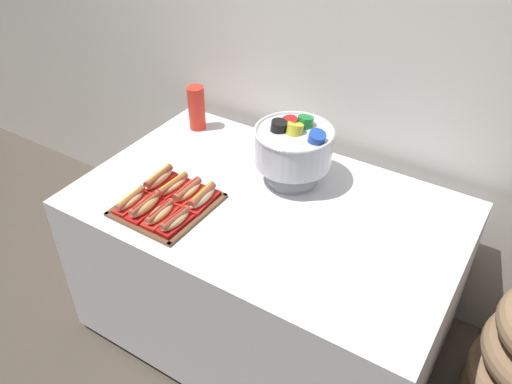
{
  "coord_description": "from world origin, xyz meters",
  "views": [
    {
      "loc": [
        0.84,
        -1.42,
        2.06
      ],
      "look_at": [
        -0.08,
        0.03,
        0.78
      ],
      "focal_mm": 36.78,
      "sensor_mm": 36.0,
      "label": 1
    }
  ],
  "objects_px": {
    "hot_dog_2": "(160,214)",
    "hot_dog_6": "(187,192)",
    "hot_dog_3": "(175,221)",
    "cup_stack": "(197,108)",
    "hot_dog_5": "(173,186)",
    "hot_dog_1": "(145,207)",
    "buffet_table": "(266,268)",
    "punch_bowl": "(294,146)",
    "hot_dog_4": "(159,179)",
    "hot_dog_7": "(202,198)",
    "hot_dog_0": "(131,201)",
    "serving_tray": "(167,205)"
  },
  "relations": [
    {
      "from": "serving_tray",
      "to": "hot_dog_2",
      "type": "distance_m",
      "value": 0.09
    },
    {
      "from": "buffet_table",
      "to": "hot_dog_2",
      "type": "relative_size",
      "value": 9.62
    },
    {
      "from": "hot_dog_2",
      "to": "hot_dog_6",
      "type": "bearing_deg",
      "value": 89.26
    },
    {
      "from": "hot_dog_3",
      "to": "hot_dog_6",
      "type": "xyz_separation_m",
      "value": [
        -0.07,
        0.17,
        0.0
      ]
    },
    {
      "from": "hot_dog_0",
      "to": "hot_dog_5",
      "type": "distance_m",
      "value": 0.18
    },
    {
      "from": "hot_dog_3",
      "to": "hot_dog_5",
      "type": "xyz_separation_m",
      "value": [
        -0.15,
        0.17,
        -0.0
      ]
    },
    {
      "from": "hot_dog_4",
      "to": "cup_stack",
      "type": "relative_size",
      "value": 0.83
    },
    {
      "from": "hot_dog_1",
      "to": "hot_dog_5",
      "type": "distance_m",
      "value": 0.17
    },
    {
      "from": "hot_dog_1",
      "to": "cup_stack",
      "type": "relative_size",
      "value": 0.78
    },
    {
      "from": "hot_dog_3",
      "to": "punch_bowl",
      "type": "relative_size",
      "value": 0.48
    },
    {
      "from": "hot_dog_2",
      "to": "hot_dog_6",
      "type": "height_order",
      "value": "hot_dog_6"
    },
    {
      "from": "hot_dog_6",
      "to": "hot_dog_7",
      "type": "relative_size",
      "value": 0.94
    },
    {
      "from": "hot_dog_5",
      "to": "hot_dog_0",
      "type": "bearing_deg",
      "value": -115.18
    },
    {
      "from": "hot_dog_3",
      "to": "hot_dog_6",
      "type": "relative_size",
      "value": 0.96
    },
    {
      "from": "buffet_table",
      "to": "hot_dog_4",
      "type": "relative_size",
      "value": 8.5
    },
    {
      "from": "hot_dog_3",
      "to": "hot_dog_7",
      "type": "height_order",
      "value": "hot_dog_7"
    },
    {
      "from": "hot_dog_6",
      "to": "hot_dog_4",
      "type": "bearing_deg",
      "value": 179.26
    },
    {
      "from": "hot_dog_5",
      "to": "punch_bowl",
      "type": "distance_m",
      "value": 0.51
    },
    {
      "from": "hot_dog_2",
      "to": "hot_dog_5",
      "type": "relative_size",
      "value": 0.92
    },
    {
      "from": "hot_dog_4",
      "to": "punch_bowl",
      "type": "distance_m",
      "value": 0.57
    },
    {
      "from": "hot_dog_4",
      "to": "hot_dog_5",
      "type": "height_order",
      "value": "hot_dog_4"
    },
    {
      "from": "hot_dog_0",
      "to": "hot_dog_6",
      "type": "relative_size",
      "value": 0.98
    },
    {
      "from": "buffet_table",
      "to": "punch_bowl",
      "type": "xyz_separation_m",
      "value": [
        0.01,
        0.19,
        0.54
      ]
    },
    {
      "from": "hot_dog_3",
      "to": "cup_stack",
      "type": "relative_size",
      "value": 0.72
    },
    {
      "from": "hot_dog_5",
      "to": "hot_dog_7",
      "type": "bearing_deg",
      "value": -0.74
    },
    {
      "from": "hot_dog_1",
      "to": "cup_stack",
      "type": "height_order",
      "value": "cup_stack"
    },
    {
      "from": "hot_dog_3",
      "to": "hot_dog_5",
      "type": "height_order",
      "value": "hot_dog_3"
    },
    {
      "from": "hot_dog_1",
      "to": "hot_dog_6",
      "type": "distance_m",
      "value": 0.18
    },
    {
      "from": "hot_dog_4",
      "to": "hot_dog_6",
      "type": "distance_m",
      "value": 0.15
    },
    {
      "from": "hot_dog_7",
      "to": "cup_stack",
      "type": "relative_size",
      "value": 0.81
    },
    {
      "from": "cup_stack",
      "to": "hot_dog_3",
      "type": "bearing_deg",
      "value": -59.1
    },
    {
      "from": "serving_tray",
      "to": "hot_dog_7",
      "type": "height_order",
      "value": "hot_dog_7"
    },
    {
      "from": "hot_dog_0",
      "to": "cup_stack",
      "type": "distance_m",
      "value": 0.66
    },
    {
      "from": "hot_dog_1",
      "to": "hot_dog_6",
      "type": "bearing_deg",
      "value": 64.82
    },
    {
      "from": "cup_stack",
      "to": "punch_bowl",
      "type": "bearing_deg",
      "value": -13.04
    },
    {
      "from": "hot_dog_6",
      "to": "hot_dog_3",
      "type": "bearing_deg",
      "value": -66.3
    },
    {
      "from": "cup_stack",
      "to": "hot_dog_5",
      "type": "bearing_deg",
      "value": -63.53
    },
    {
      "from": "buffet_table",
      "to": "serving_tray",
      "type": "height_order",
      "value": "serving_tray"
    },
    {
      "from": "buffet_table",
      "to": "serving_tray",
      "type": "distance_m",
      "value": 0.54
    },
    {
      "from": "hot_dog_2",
      "to": "hot_dog_6",
      "type": "distance_m",
      "value": 0.17
    },
    {
      "from": "hot_dog_2",
      "to": "cup_stack",
      "type": "bearing_deg",
      "value": 115.77
    },
    {
      "from": "hot_dog_6",
      "to": "hot_dog_0",
      "type": "bearing_deg",
      "value": -133.01
    },
    {
      "from": "hot_dog_4",
      "to": "hot_dog_7",
      "type": "bearing_deg",
      "value": -0.74
    },
    {
      "from": "hot_dog_5",
      "to": "punch_bowl",
      "type": "bearing_deg",
      "value": 42.64
    },
    {
      "from": "hot_dog_1",
      "to": "hot_dog_6",
      "type": "height_order",
      "value": "hot_dog_1"
    },
    {
      "from": "hot_dog_0",
      "to": "hot_dog_2",
      "type": "distance_m",
      "value": 0.15
    },
    {
      "from": "hot_dog_0",
      "to": "hot_dog_7",
      "type": "bearing_deg",
      "value": 35.51
    },
    {
      "from": "hot_dog_0",
      "to": "hot_dog_6",
      "type": "xyz_separation_m",
      "value": [
        0.15,
        0.16,
        0.0
      ]
    },
    {
      "from": "hot_dog_3",
      "to": "hot_dog_6",
      "type": "bearing_deg",
      "value": 113.7
    },
    {
      "from": "hot_dog_5",
      "to": "serving_tray",
      "type": "bearing_deg",
      "value": -66.3
    }
  ]
}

